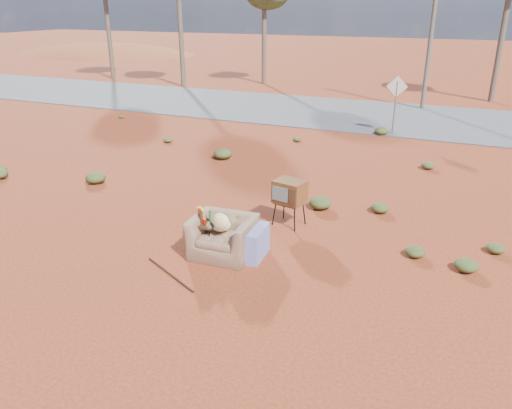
% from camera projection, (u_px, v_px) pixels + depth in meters
% --- Properties ---
extents(ground, '(140.00, 140.00, 0.00)m').
position_uv_depth(ground, '(209.00, 267.00, 9.51)').
color(ground, '#993E1E').
rests_on(ground, ground).
extents(highway, '(140.00, 7.00, 0.04)m').
position_uv_depth(highway, '(369.00, 115.00, 22.26)').
color(highway, '#565659').
rests_on(highway, ground).
extents(dirt_mound, '(26.00, 18.00, 2.00)m').
position_uv_depth(dirt_mound, '(106.00, 54.00, 49.47)').
color(dirt_mound, brown).
rests_on(dirt_mound, ground).
extents(armchair, '(1.46, 0.99, 1.06)m').
position_uv_depth(armchair, '(228.00, 232.00, 9.81)').
color(armchair, brown).
rests_on(armchair, ground).
extents(tv_unit, '(0.75, 0.65, 1.06)m').
position_uv_depth(tv_unit, '(290.00, 192.00, 11.05)').
color(tv_unit, black).
rests_on(tv_unit, ground).
extents(side_table, '(0.50, 0.50, 0.94)m').
position_uv_depth(side_table, '(203.00, 221.00, 9.85)').
color(side_table, '#3C2815').
rests_on(side_table, ground).
extents(rusty_bar, '(1.43, 0.76, 0.04)m').
position_uv_depth(rusty_bar, '(170.00, 274.00, 9.23)').
color(rusty_bar, '#4C2414').
rests_on(rusty_bar, ground).
extents(road_sign, '(0.78, 0.06, 2.19)m').
position_uv_depth(road_sign, '(396.00, 95.00, 18.60)').
color(road_sign, brown).
rests_on(road_sign, ground).
extents(utility_pole_center, '(1.40, 0.20, 8.00)m').
position_uv_depth(utility_pole_center, '(433.00, 16.00, 22.10)').
color(utility_pole_center, brown).
rests_on(utility_pole_center, ground).
extents(scrub_patch, '(17.49, 8.07, 0.33)m').
position_uv_depth(scrub_patch, '(259.00, 183.00, 13.51)').
color(scrub_patch, '#455525').
rests_on(scrub_patch, ground).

